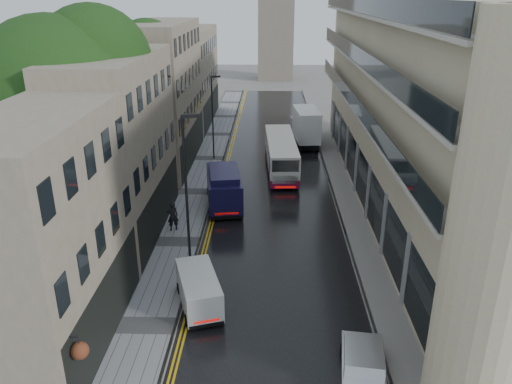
# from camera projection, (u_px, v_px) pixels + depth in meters

# --- Properties ---
(road) EXTENTS (9.00, 85.00, 0.02)m
(road) POSITION_uv_depth(u_px,v_px,m) (273.00, 193.00, 38.25)
(road) COLOR black
(road) RESTS_ON ground
(left_sidewalk) EXTENTS (2.70, 85.00, 0.12)m
(left_sidewalk) POSITION_uv_depth(u_px,v_px,m) (197.00, 192.00, 38.39)
(left_sidewalk) COLOR gray
(left_sidewalk) RESTS_ON ground
(right_sidewalk) EXTENTS (1.80, 85.00, 0.12)m
(right_sidewalk) POSITION_uv_depth(u_px,v_px,m) (344.00, 194.00, 38.09)
(right_sidewalk) COLOR slate
(right_sidewalk) RESTS_ON ground
(old_shop_row) EXTENTS (4.50, 56.00, 12.00)m
(old_shop_row) POSITION_uv_depth(u_px,v_px,m) (152.00, 108.00, 38.58)
(old_shop_row) COLOR gray
(old_shop_row) RESTS_ON ground
(modern_block) EXTENTS (8.00, 40.00, 14.00)m
(modern_block) POSITION_uv_depth(u_px,v_px,m) (426.00, 109.00, 33.97)
(modern_block) COLOR #C1B890
(modern_block) RESTS_ON ground
(tree_near) EXTENTS (10.56, 10.56, 13.89)m
(tree_near) POSITION_uv_depth(u_px,v_px,m) (61.00, 129.00, 29.04)
(tree_near) COLOR black
(tree_near) RESTS_ON ground
(tree_far) EXTENTS (9.24, 9.24, 12.46)m
(tree_far) POSITION_uv_depth(u_px,v_px,m) (127.00, 98.00, 41.35)
(tree_far) COLOR black
(tree_far) RESTS_ON ground
(cream_bus) EXTENTS (2.82, 10.28, 2.78)m
(cream_bus) POSITION_uv_depth(u_px,v_px,m) (270.00, 166.00, 40.05)
(cream_bus) COLOR silver
(cream_bus) RESTS_ON road
(white_lorry) EXTENTS (2.78, 7.24, 3.71)m
(white_lorry) POSITION_uv_depth(u_px,v_px,m) (298.00, 131.00, 48.36)
(white_lorry) COLOR white
(white_lorry) RESTS_ON road
(white_van) EXTENTS (2.80, 4.29, 1.79)m
(white_van) POSITION_uv_depth(u_px,v_px,m) (187.00, 309.00, 22.79)
(white_van) COLOR silver
(white_van) RESTS_ON road
(navy_van) EXTENTS (3.09, 5.96, 2.90)m
(navy_van) POSITION_uv_depth(u_px,v_px,m) (210.00, 198.00, 33.63)
(navy_van) COLOR #110E33
(navy_van) RESTS_ON road
(pedestrian) EXTENTS (0.84, 0.71, 1.95)m
(pedestrian) POSITION_uv_depth(u_px,v_px,m) (173.00, 216.00, 31.82)
(pedestrian) COLOR black
(pedestrian) RESTS_ON left_sidewalk
(lamp_post_near) EXTENTS (0.97, 0.38, 8.45)m
(lamp_post_near) POSITION_uv_depth(u_px,v_px,m) (186.00, 192.00, 26.94)
(lamp_post_near) COLOR black
(lamp_post_near) RESTS_ON left_sidewalk
(lamp_post_far) EXTENTS (0.86, 0.36, 7.49)m
(lamp_post_far) POSITION_uv_depth(u_px,v_px,m) (213.00, 119.00, 44.51)
(lamp_post_far) COLOR #232325
(lamp_post_far) RESTS_ON left_sidewalk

